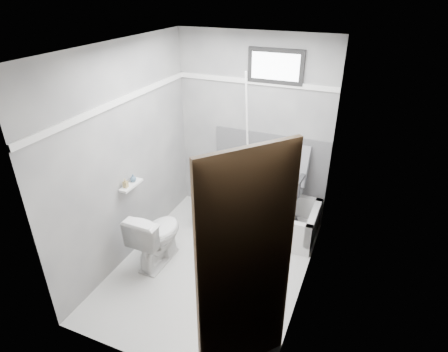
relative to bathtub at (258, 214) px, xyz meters
The scene contains 19 objects.
floor 0.98m from the bathtub, 103.89° to the right, with size 2.60×2.60×0.00m, color silver.
ceiling 2.39m from the bathtub, 103.89° to the right, with size 2.60×2.60×0.00m, color silver.
wall_back 1.08m from the bathtub, 121.87° to the left, with size 2.00×0.02×2.40m, color slate.
wall_front 2.45m from the bathtub, 95.89° to the right, with size 2.00×0.02×2.40m, color slate.
wall_left 1.83m from the bathtub, 142.91° to the right, with size 0.02×2.60×2.40m, color slate.
wall_right 1.56m from the bathtub, 50.38° to the right, with size 0.02×2.60×2.40m, color slate.
bathtub is the anchor object (origin of this frame).
office_chair 0.48m from the bathtub, 11.89° to the left, with size 0.58×0.58×1.01m, color slate, non-canonical shape.
toilet 1.37m from the bathtub, 128.71° to the right, with size 0.39×0.70×0.69m, color white.
door 2.46m from the bathtub, 71.25° to the right, with size 0.78×0.78×2.00m, color brown, non-canonical shape.
window 1.84m from the bathtub, 86.78° to the left, with size 0.66×0.04×0.40m, color black, non-canonical shape.
backerboard 0.69m from the bathtub, 86.82° to the left, with size 1.50×0.02×0.78m, color #4C4C4F.
trim_back 1.67m from the bathtub, 122.79° to the left, with size 2.00×0.02×0.06m, color white.
trim_left 2.22m from the bathtub, 142.61° to the right, with size 0.02×2.60×0.06m, color white.
pole 0.88m from the bathtub, 148.26° to the left, with size 0.02×0.02×1.95m, color white.
shelf 1.68m from the bathtub, 139.31° to the right, with size 0.10×0.32×0.03m, color white.
soap_bottle_a 1.76m from the bathtub, 137.36° to the right, with size 0.05×0.05×0.11m, color tan.
soap_bottle_b 1.68m from the bathtub, 141.30° to the right, with size 0.07×0.07×0.09m, color #476682.
faucet 0.65m from the bathtub, 141.67° to the left, with size 0.26×0.10×0.16m, color silver, non-canonical shape.
Camera 1 is at (1.40, -2.98, 2.90)m, focal length 30.00 mm.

